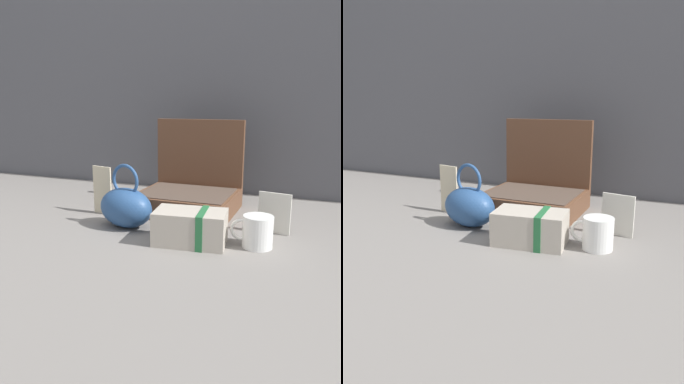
% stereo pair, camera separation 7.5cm
% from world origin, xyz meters
% --- Properties ---
extents(ground_plane, '(6.00, 6.00, 0.00)m').
position_xyz_m(ground_plane, '(0.00, 0.00, 0.00)').
color(ground_plane, slate).
extents(back_wall, '(3.20, 0.06, 1.40)m').
position_xyz_m(back_wall, '(0.00, 0.58, 0.70)').
color(back_wall, '#56565B').
rests_on(back_wall, ground_plane).
extents(open_suitcase, '(0.36, 0.31, 0.34)m').
position_xyz_m(open_suitcase, '(-0.02, 0.22, 0.07)').
color(open_suitcase, brown).
rests_on(open_suitcase, ground_plane).
extents(teal_pouch_handbag, '(0.22, 0.17, 0.21)m').
position_xyz_m(teal_pouch_handbag, '(-0.15, -0.06, 0.07)').
color(teal_pouch_handbag, '#284C7F').
rests_on(teal_pouch_handbag, ground_plane).
extents(cream_toiletry_bag, '(0.22, 0.15, 0.10)m').
position_xyz_m(cream_toiletry_bag, '(0.10, -0.13, 0.05)').
color(cream_toiletry_bag, '#B2A899').
rests_on(cream_toiletry_bag, ground_plane).
extents(coffee_mug, '(0.12, 0.09, 0.09)m').
position_xyz_m(coffee_mug, '(0.28, -0.09, 0.05)').
color(coffee_mug, white).
rests_on(coffee_mug, ground_plane).
extents(info_card_left, '(0.09, 0.02, 0.18)m').
position_xyz_m(info_card_left, '(-0.31, 0.04, 0.09)').
color(info_card_left, beige).
rests_on(info_card_left, ground_plane).
extents(poster_card_right, '(0.10, 0.02, 0.13)m').
position_xyz_m(poster_card_right, '(0.31, 0.05, 0.07)').
color(poster_card_right, silver).
rests_on(poster_card_right, ground_plane).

